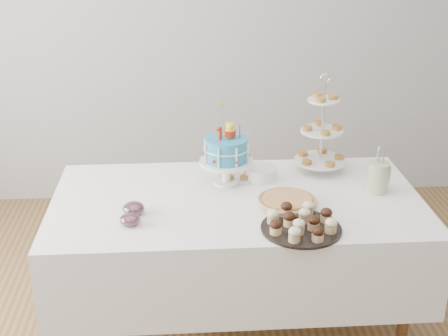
{
  "coord_description": "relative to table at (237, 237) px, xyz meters",
  "views": [
    {
      "loc": [
        -0.27,
        -2.61,
        2.18
      ],
      "look_at": [
        -0.07,
        0.3,
        0.94
      ],
      "focal_mm": 50.0,
      "sensor_mm": 36.0,
      "label": 1
    }
  ],
  "objects": [
    {
      "name": "walls",
      "position": [
        0.0,
        -0.3,
        0.81
      ],
      "size": [
        5.04,
        4.04,
        2.7
      ],
      "color": "#A5A7AA",
      "rests_on": "floor"
    },
    {
      "name": "table",
      "position": [
        0.0,
        0.0,
        0.0
      ],
      "size": [
        1.92,
        1.02,
        0.77
      ],
      "color": "white",
      "rests_on": "floor"
    },
    {
      "name": "birthday_cake",
      "position": [
        -0.04,
        0.19,
        0.35
      ],
      "size": [
        0.29,
        0.29,
        0.45
      ],
      "rotation": [
        0.0,
        0.0,
        0.38
      ],
      "color": "white",
      "rests_on": "table"
    },
    {
      "name": "cupcake_tray",
      "position": [
        0.27,
        -0.36,
        0.27
      ],
      "size": [
        0.38,
        0.38,
        0.09
      ],
      "color": "black",
      "rests_on": "table"
    },
    {
      "name": "pie",
      "position": [
        0.24,
        -0.12,
        0.25
      ],
      "size": [
        0.3,
        0.3,
        0.05
      ],
      "color": "tan",
      "rests_on": "table"
    },
    {
      "name": "tiered_stand",
      "position": [
        0.5,
        0.33,
        0.46
      ],
      "size": [
        0.29,
        0.29,
        0.57
      ],
      "color": "silver",
      "rests_on": "table"
    },
    {
      "name": "plate_stack",
      "position": [
        0.16,
        0.24,
        0.26
      ],
      "size": [
        0.17,
        0.17,
        0.07
      ],
      "color": "white",
      "rests_on": "table"
    },
    {
      "name": "pastry_plate",
      "position": [
        0.02,
        0.27,
        0.24
      ],
      "size": [
        0.22,
        0.22,
        0.03
      ],
      "color": "white",
      "rests_on": "table"
    },
    {
      "name": "jam_bowl_a",
      "position": [
        -0.53,
        -0.26,
        0.26
      ],
      "size": [
        0.1,
        0.1,
        0.06
      ],
      "color": "silver",
      "rests_on": "table"
    },
    {
      "name": "jam_bowl_b",
      "position": [
        -0.52,
        -0.15,
        0.26
      ],
      "size": [
        0.11,
        0.11,
        0.06
      ],
      "color": "silver",
      "rests_on": "table"
    },
    {
      "name": "utensil_pitcher",
      "position": [
        0.75,
        0.03,
        0.32
      ],
      "size": [
        0.12,
        0.11,
        0.25
      ],
      "rotation": [
        0.0,
        0.0,
        0.01
      ],
      "color": "beige",
      "rests_on": "table"
    }
  ]
}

